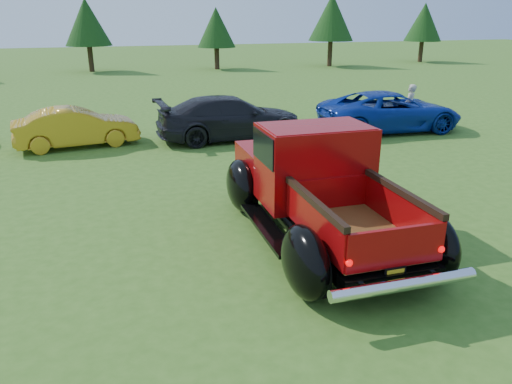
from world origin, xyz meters
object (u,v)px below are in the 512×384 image
tree_far_east (424,22)px  show_car_yellow (76,127)px  tree_mid_right (216,28)px  tree_mid_left (87,22)px  show_car_grey (231,118)px  tree_east (332,17)px  show_car_blue (390,111)px  pickup_truck (313,182)px  spectator (409,106)px

tree_far_east → show_car_yellow: bearing=-141.7°
tree_mid_right → tree_far_east: 18.01m
tree_mid_right → show_car_yellow: bearing=-113.9°
tree_mid_left → tree_far_east: (27.00, -0.50, -0.14)m
tree_mid_left → show_car_grey: (4.50, -22.60, -2.67)m
tree_east → show_car_blue: size_ratio=1.07×
pickup_truck → show_car_grey: 7.76m
tree_far_east → show_car_blue: bearing=-126.6°
tree_far_east → show_car_yellow: tree_far_east is taller
tree_mid_left → tree_east: size_ratio=0.93×
tree_mid_left → tree_far_east: bearing=-1.1°
tree_mid_left → spectator: bearing=-63.9°
tree_mid_left → pickup_truck: bearing=-82.3°
pickup_truck → spectator: 10.34m
show_car_grey → tree_east: bearing=-35.2°
tree_mid_right → pickup_truck: (-4.88, -29.35, -1.99)m
tree_far_east → spectator: bearing=-125.3°
tree_mid_left → show_car_grey: 23.20m
tree_mid_right → show_car_yellow: size_ratio=1.18×
tree_mid_left → spectator: tree_mid_left is taller
tree_far_east → show_car_blue: (-16.78, -22.61, -2.54)m
tree_east → pickup_truck: size_ratio=0.96×
tree_far_east → pickup_truck: (-22.88, -29.85, -2.26)m
tree_far_east → pickup_truck: bearing=-127.5°
tree_east → pickup_truck: bearing=-115.7°
tree_east → tree_mid_left: bearing=175.2°
tree_mid_left → tree_east: tree_east is taller
show_car_yellow → show_car_blue: bearing=-102.8°
tree_east → pickup_truck: 32.13m
show_car_grey → show_car_blue: (5.72, -0.51, -0.01)m
show_car_blue → tree_east: bearing=-17.1°
tree_mid_left → show_car_yellow: (-0.41, -22.18, -2.77)m
pickup_truck → show_car_yellow: 9.35m
show_car_blue → show_car_grey: bearing=87.6°
show_car_yellow → show_car_blue: show_car_blue is taller
tree_mid_right → pickup_truck: tree_mid_right is taller
tree_east → show_car_grey: (-13.50, -21.10, -2.94)m
tree_mid_right → spectator: size_ratio=2.79×
show_car_blue → tree_mid_right: bearing=5.9°
show_car_yellow → show_car_grey: size_ratio=0.76×
tree_mid_right → tree_far_east: tree_far_east is taller
show_car_yellow → spectator: size_ratio=2.38×
tree_far_east → spectator: tree_far_east is taller
tree_mid_right → tree_east: tree_east is taller
tree_far_east → pickup_truck: size_ratio=0.85×
tree_mid_left → pickup_truck: tree_mid_left is taller
tree_far_east → show_car_blue: tree_far_east is taller
tree_mid_right → tree_east: bearing=-3.2°
tree_mid_right → show_car_blue: size_ratio=0.87×
tree_far_east → show_car_grey: size_ratio=0.98×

